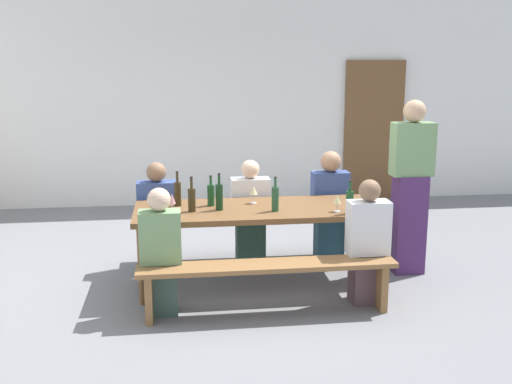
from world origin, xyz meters
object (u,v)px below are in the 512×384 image
at_px(wine_glass_2, 254,191).
at_px(seated_guest_far_2, 330,208).
at_px(seated_guest_far_0, 158,219).
at_px(seated_guest_near_0, 161,255).
at_px(wine_bottle_2, 178,193).
at_px(wine_glass_1, 172,199).
at_px(wine_bottle_3, 350,202).
at_px(wine_bottle_1, 219,196).
at_px(bench_near, 268,274).
at_px(tasting_table, 256,215).
at_px(wine_bottle_0, 275,198).
at_px(standing_host, 410,190).
at_px(seated_guest_near_1, 367,245).
at_px(wine_glass_3, 337,200).
at_px(seated_guest_far_1, 250,216).
at_px(wine_bottle_4, 192,199).
at_px(wine_bottle_5, 211,195).
at_px(bench_far, 247,227).
at_px(wine_glass_0, 362,193).
at_px(wooden_door, 374,131).

relative_size(wine_glass_2, seated_guest_far_2, 0.14).
bearing_deg(seated_guest_far_0, seated_guest_near_0, 2.56).
relative_size(wine_bottle_2, wine_glass_1, 1.99).
bearing_deg(wine_bottle_3, wine_bottle_1, 165.59).
distance_m(bench_near, wine_glass_1, 1.16).
bearing_deg(wine_bottle_2, wine_bottle_1, -29.79).
distance_m(tasting_table, wine_bottle_0, 0.29).
distance_m(seated_guest_far_2, standing_host, 0.88).
height_order(wine_glass_2, seated_guest_near_1, seated_guest_near_1).
relative_size(wine_bottle_0, wine_glass_2, 1.95).
relative_size(wine_glass_3, seated_guest_far_1, 0.14).
xyz_separation_m(wine_bottle_2, wine_bottle_3, (1.53, -0.51, -0.01)).
distance_m(wine_bottle_4, seated_guest_near_0, 0.68).
height_order(wine_bottle_5, wine_glass_2, wine_bottle_5).
relative_size(wine_glass_1, seated_guest_far_0, 0.15).
bearing_deg(seated_guest_near_0, wine_bottle_4, -28.56).
distance_m(bench_near, bench_far, 1.48).
relative_size(wine_glass_0, wine_glass_1, 0.95).
distance_m(bench_far, wine_bottle_0, 1.04).
relative_size(tasting_table, bench_far, 1.05).
xyz_separation_m(wooden_door, wine_bottle_3, (-1.43, -3.70, -0.19)).
relative_size(wine_bottle_4, seated_guest_near_0, 0.30).
xyz_separation_m(wine_bottle_3, wine_bottle_4, (-1.41, 0.27, 0.00)).
bearing_deg(wine_bottle_4, seated_guest_near_0, -118.56).
bearing_deg(wine_glass_1, wine_glass_3, -7.87).
bearing_deg(seated_guest_far_2, wine_bottle_2, -75.31).
relative_size(wine_glass_3, seated_guest_near_0, 0.14).
xyz_separation_m(bench_near, wine_bottle_2, (-0.73, 0.91, 0.51)).
xyz_separation_m(bench_far, standing_host, (1.56, -0.61, 0.49)).
xyz_separation_m(wine_bottle_4, wine_glass_0, (1.63, 0.07, -0.00)).
xyz_separation_m(wine_bottle_0, seated_guest_far_2, (0.71, 0.74, -0.30)).
bearing_deg(seated_guest_far_1, wine_bottle_2, -60.78).
xyz_separation_m(wine_glass_2, standing_host, (1.56, -0.05, -0.02)).
height_order(bench_near, seated_guest_far_2, seated_guest_far_2).
height_order(tasting_table, seated_guest_far_0, seated_guest_far_0).
relative_size(tasting_table, standing_host, 1.31).
xyz_separation_m(wine_bottle_0, wine_bottle_2, (-0.88, 0.33, 0.00)).
relative_size(wine_bottle_0, wine_bottle_2, 0.96).
bearing_deg(wine_glass_0, seated_guest_far_0, 163.31).
distance_m(wine_bottle_3, wine_glass_0, 0.41).
bearing_deg(wine_glass_1, seated_guest_near_1, -17.87).
xyz_separation_m(wine_bottle_3, wine_glass_0, (0.22, 0.34, 0.00)).
height_order(seated_guest_far_0, seated_guest_far_1, seated_guest_far_1).
relative_size(wooden_door, seated_guest_far_2, 1.78).
bearing_deg(wine_glass_0, seated_guest_far_1, 149.74).
height_order(seated_guest_near_0, standing_host, standing_host).
distance_m(tasting_table, wine_glass_1, 0.80).
height_order(wine_bottle_4, standing_host, standing_host).
height_order(wine_glass_2, wine_glass_3, wine_glass_2).
bearing_deg(wine_glass_0, bench_near, -144.18).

